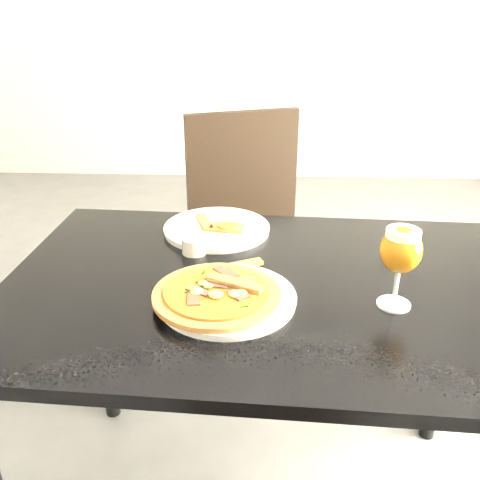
{
  "coord_description": "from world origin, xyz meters",
  "views": [
    {
      "loc": [
        -0.07,
        -1.13,
        1.35
      ],
      "look_at": [
        -0.11,
        -0.01,
        0.83
      ],
      "focal_mm": 40.0,
      "sensor_mm": 36.0,
      "label": 1
    }
  ],
  "objects_px": {
    "dining_table": "(264,315)",
    "beer_glass": "(401,251)",
    "chair_far": "(253,236)",
    "pizza": "(217,293)"
  },
  "relations": [
    {
      "from": "pizza",
      "to": "beer_glass",
      "type": "height_order",
      "value": "beer_glass"
    },
    {
      "from": "beer_glass",
      "to": "chair_far",
      "type": "bearing_deg",
      "value": 110.94
    },
    {
      "from": "dining_table",
      "to": "beer_glass",
      "type": "relative_size",
      "value": 6.94
    },
    {
      "from": "pizza",
      "to": "chair_far",
      "type": "bearing_deg",
      "value": 85.76
    },
    {
      "from": "chair_far",
      "to": "pizza",
      "type": "height_order",
      "value": "chair_far"
    },
    {
      "from": "dining_table",
      "to": "chair_far",
      "type": "height_order",
      "value": "chair_far"
    },
    {
      "from": "dining_table",
      "to": "beer_glass",
      "type": "bearing_deg",
      "value": -14.97
    },
    {
      "from": "dining_table",
      "to": "chair_far",
      "type": "bearing_deg",
      "value": 96.22
    },
    {
      "from": "pizza",
      "to": "beer_glass",
      "type": "distance_m",
      "value": 0.39
    },
    {
      "from": "chair_far",
      "to": "pizza",
      "type": "distance_m",
      "value": 0.86
    }
  ]
}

